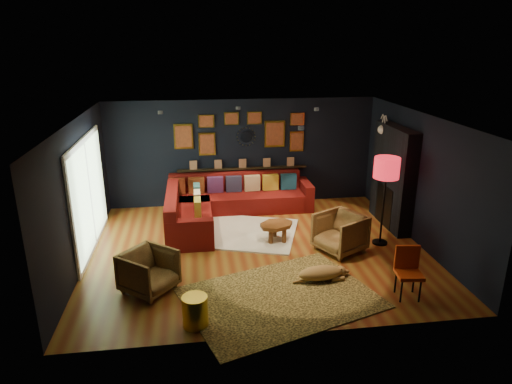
{
  "coord_description": "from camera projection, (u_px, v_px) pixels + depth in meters",
  "views": [
    {
      "loc": [
        -1.16,
        -8.09,
        3.97
      ],
      "look_at": [
        0.0,
        0.3,
        1.1
      ],
      "focal_mm": 32.0,
      "sensor_mm": 36.0,
      "label": 1
    }
  ],
  "objects": [
    {
      "name": "gallery_wall",
      "position": [
        242.0,
        133.0,
        10.98
      ],
      "size": [
        3.15,
        0.04,
        1.02
      ],
      "color": "gold",
      "rests_on": "room_walls"
    },
    {
      "name": "sliding_door",
      "position": [
        89.0,
        195.0,
        8.8
      ],
      "size": [
        0.06,
        2.8,
        2.2
      ],
      "color": "white",
      "rests_on": "ground"
    },
    {
      "name": "dog",
      "position": [
        321.0,
        271.0,
        7.81
      ],
      "size": [
        1.11,
        0.61,
        0.34
      ],
      "primitive_type": null,
      "rotation": [
        0.0,
        0.0,
        0.09
      ],
      "color": "#B48142",
      "rests_on": "leopard_rug"
    },
    {
      "name": "sectional",
      "position": [
        221.0,
        204.0,
        10.52
      ],
      "size": [
        3.41,
        2.69,
        0.86
      ],
      "color": "#65090A",
      "rests_on": "ground"
    },
    {
      "name": "shag_rug",
      "position": [
        236.0,
        232.0,
        9.79
      ],
      "size": [
        2.95,
        2.52,
        0.03
      ],
      "primitive_type": "cube",
      "rotation": [
        0.0,
        0.0,
        -0.32
      ],
      "color": "white",
      "rests_on": "ground"
    },
    {
      "name": "fireplace",
      "position": [
        393.0,
        181.0,
        9.93
      ],
      "size": [
        0.31,
        1.6,
        2.2
      ],
      "color": "black",
      "rests_on": "ground"
    },
    {
      "name": "pouf",
      "position": [
        191.0,
        216.0,
        10.18
      ],
      "size": [
        0.52,
        0.52,
        0.34
      ],
      "primitive_type": "cylinder",
      "color": "maroon",
      "rests_on": "shag_rug"
    },
    {
      "name": "orange_chair",
      "position": [
        408.0,
        268.0,
        7.27
      ],
      "size": [
        0.44,
        0.44,
        0.84
      ],
      "rotation": [
        0.0,
        0.0,
        -0.13
      ],
      "color": "black",
      "rests_on": "ground"
    },
    {
      "name": "room_walls",
      "position": [
        258.0,
        172.0,
        8.5
      ],
      "size": [
        6.5,
        6.5,
        6.5
      ],
      "color": "black",
      "rests_on": "ground"
    },
    {
      "name": "floor_lamp",
      "position": [
        386.0,
        171.0,
        8.8
      ],
      "size": [
        0.49,
        0.49,
        1.8
      ],
      "color": "black",
      "rests_on": "ground"
    },
    {
      "name": "floor",
      "position": [
        258.0,
        250.0,
        9.01
      ],
      "size": [
        6.5,
        6.5,
        0.0
      ],
      "primitive_type": "plane",
      "color": "brown",
      "rests_on": "ground"
    },
    {
      "name": "armchair_left",
      "position": [
        149.0,
        269.0,
        7.43
      ],
      "size": [
        1.03,
        1.03,
        0.78
      ],
      "primitive_type": "imported",
      "rotation": [
        0.0,
        0.0,
        0.88
      ],
      "color": "#C68B48",
      "rests_on": "ground"
    },
    {
      "name": "gold_stool",
      "position": [
        195.0,
        311.0,
        6.56
      ],
      "size": [
        0.37,
        0.37,
        0.47
      ],
      "primitive_type": "cylinder",
      "color": "gold",
      "rests_on": "ground"
    },
    {
      "name": "leopard_rug",
      "position": [
        280.0,
        297.0,
        7.33
      ],
      "size": [
        3.45,
        2.93,
        0.02
      ],
      "primitive_type": "cube",
      "rotation": [
        0.0,
        0.0,
        0.33
      ],
      "color": "tan",
      "rests_on": "ground"
    },
    {
      "name": "armchair_right",
      "position": [
        340.0,
        231.0,
        8.84
      ],
      "size": [
        1.06,
        1.08,
        0.84
      ],
      "primitive_type": "imported",
      "rotation": [
        0.0,
        0.0,
        -1.07
      ],
      "color": "#C68B48",
      "rests_on": "ground"
    },
    {
      "name": "sunburst_mirror",
      "position": [
        246.0,
        137.0,
        11.03
      ],
      "size": [
        0.47,
        0.16,
        0.47
      ],
      "color": "silver",
      "rests_on": "room_walls"
    },
    {
      "name": "deer_head",
      "position": [
        389.0,
        129.0,
        10.07
      ],
      "size": [
        0.5,
        0.28,
        0.45
      ],
      "color": "white",
      "rests_on": "fireplace"
    },
    {
      "name": "ledge",
      "position": [
        243.0,
        168.0,
        11.23
      ],
      "size": [
        3.2,
        0.12,
        0.04
      ],
      "primitive_type": "cube",
      "color": "black",
      "rests_on": "room_walls"
    },
    {
      "name": "coffee_table",
      "position": [
        276.0,
        227.0,
        9.27
      ],
      "size": [
        0.89,
        0.8,
        0.37
      ],
      "rotation": [
        0.0,
        0.0,
        0.42
      ],
      "color": "#5A3515",
      "rests_on": "shag_rug"
    },
    {
      "name": "ceiling_spots",
      "position": [
        252.0,
        114.0,
        8.94
      ],
      "size": [
        3.3,
        2.5,
        0.06
      ],
      "color": "black",
      "rests_on": "room_walls"
    }
  ]
}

